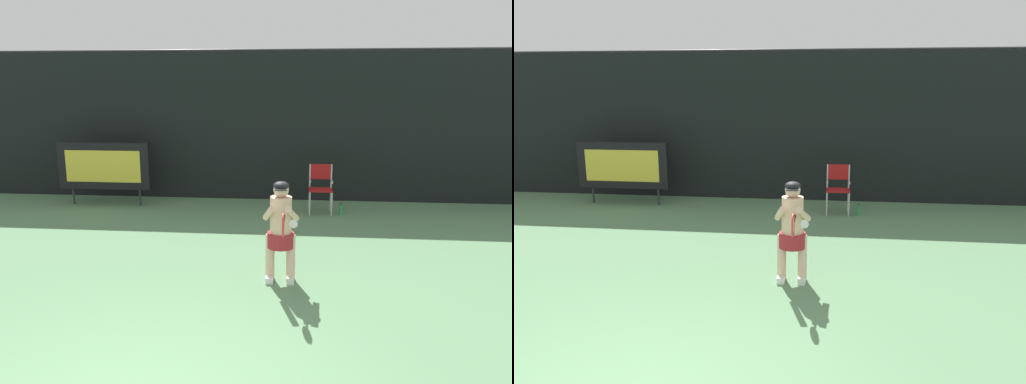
# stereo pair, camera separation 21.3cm
# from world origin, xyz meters

# --- Properties ---
(backdrop_screen) EXTENTS (18.00, 0.12, 3.66)m
(backdrop_screen) POSITION_xyz_m (0.00, 8.50, 1.81)
(backdrop_screen) COLOR black
(backdrop_screen) RESTS_ON ground
(scoreboard) EXTENTS (2.20, 0.21, 1.50)m
(scoreboard) POSITION_xyz_m (-3.18, 7.50, 0.95)
(scoreboard) COLOR black
(scoreboard) RESTS_ON ground
(umpire_chair) EXTENTS (0.52, 0.44, 1.08)m
(umpire_chair) POSITION_xyz_m (1.90, 7.27, 0.62)
(umpire_chair) COLOR #B7B7BC
(umpire_chair) RESTS_ON ground
(water_bottle) EXTENTS (0.07, 0.07, 0.27)m
(water_bottle) POSITION_xyz_m (2.35, 7.10, 0.12)
(water_bottle) COLOR #269151
(water_bottle) RESTS_ON ground
(tennis_player) EXTENTS (0.53, 0.61, 1.48)m
(tennis_player) POSITION_xyz_m (1.17, 3.33, 0.81)
(tennis_player) COLOR white
(tennis_player) RESTS_ON ground
(tennis_racket) EXTENTS (0.03, 0.60, 0.31)m
(tennis_racket) POSITION_xyz_m (1.23, 2.68, 1.05)
(tennis_racket) COLOR black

